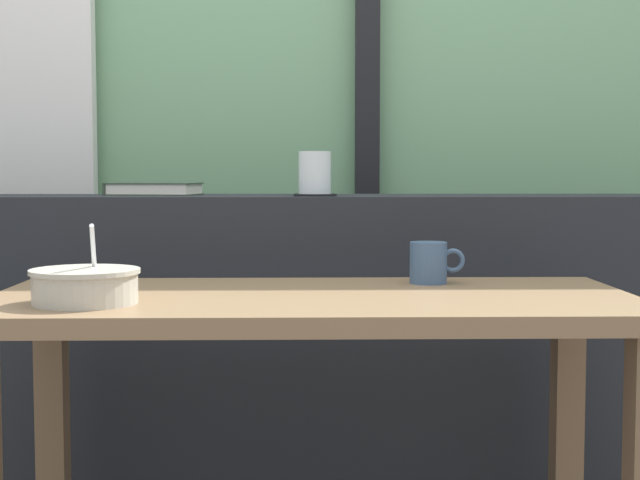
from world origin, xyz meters
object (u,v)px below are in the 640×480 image
at_px(closed_book, 154,189).
at_px(ceramic_mug, 429,263).
at_px(soup_bowl, 85,286).
at_px(juice_glass, 315,175).
at_px(breakfast_table, 313,358).
at_px(coaster_square, 315,195).

xyz_separation_m(closed_book, ceramic_mug, (0.63, -0.44, -0.14)).
bearing_deg(ceramic_mug, soup_bowl, -155.84).
bearing_deg(soup_bowl, juice_glass, 56.84).
bearing_deg(breakfast_table, ceramic_mug, 34.95).
bearing_deg(juice_glass, ceramic_mug, -56.01).
height_order(coaster_square, closed_book, closed_book).
bearing_deg(closed_book, juice_glass, -14.51).
xyz_separation_m(closed_book, soup_bowl, (-0.01, -0.73, -0.15)).
bearing_deg(ceramic_mug, juice_glass, 123.99).
distance_m(coaster_square, juice_glass, 0.05).
xyz_separation_m(breakfast_table, coaster_square, (0.01, 0.51, 0.29)).
height_order(juice_glass, ceramic_mug, juice_glass).
height_order(breakfast_table, ceramic_mug, ceramic_mug).
bearing_deg(closed_book, soup_bowl, -90.73).
relative_size(closed_book, ceramic_mug, 2.09).
bearing_deg(coaster_square, juice_glass, 0.00).
distance_m(breakfast_table, soup_bowl, 0.44).
height_order(breakfast_table, coaster_square, coaster_square).
bearing_deg(coaster_square, closed_book, 165.49).
relative_size(juice_glass, soup_bowl, 0.53).
xyz_separation_m(breakfast_table, soup_bowl, (-0.40, -0.12, 0.15)).
bearing_deg(soup_bowl, breakfast_table, 16.49).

